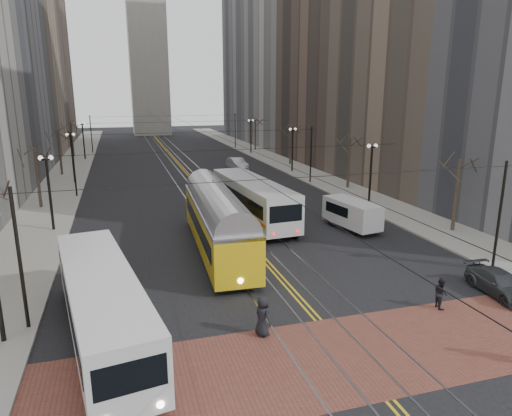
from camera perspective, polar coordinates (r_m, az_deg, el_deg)
ground at (r=23.07m, az=6.77°, el=-12.68°), size 260.00×260.00×0.00m
sidewalk_left at (r=64.96m, az=-22.36°, el=4.02°), size 5.00×140.00×0.15m
sidewalk_right at (r=68.73m, az=3.43°, el=5.58°), size 5.00×140.00×0.15m
crosswalk_band at (r=19.94m, az=11.54°, el=-17.51°), size 25.00×6.00×0.01m
streetcar_rails at (r=65.18m, az=-9.11°, el=4.88°), size 4.80×130.00×0.02m
centre_lines at (r=65.18m, az=-9.11°, el=4.89°), size 0.42×130.00×0.01m
building_left_far at (r=106.61m, az=-27.28°, el=17.91°), size 16.00×20.00×40.00m
building_right_mid at (r=73.43m, az=11.52°, el=19.13°), size 16.00×20.00×34.00m
building_right_midfar at (r=93.39m, az=6.74°, el=23.77°), size 20.00×20.00×52.00m
building_right_far at (r=110.56m, az=1.30°, el=19.22°), size 16.00×20.00×40.00m
lamp_posts at (r=48.88m, az=-6.62°, el=5.20°), size 27.60×57.20×5.60m
street_trees at (r=55.22m, az=-7.83°, el=6.20°), size 31.68×53.28×5.60m
trolley_wires at (r=54.68m, az=-7.79°, el=7.15°), size 25.96×120.00×6.60m
transit_bus at (r=20.80m, az=-18.64°, el=-11.71°), size 4.58×12.80×3.14m
streetcar at (r=30.53m, az=-4.85°, el=-2.33°), size 3.41×14.74×3.45m
rear_bus at (r=37.52m, az=-0.45°, el=0.87°), size 3.84×13.39×3.45m
cargo_van at (r=36.25m, az=11.87°, el=-0.87°), size 2.82×5.44×2.29m
sedan_grey at (r=44.49m, az=3.30°, el=1.71°), size 2.56×4.75×1.53m
sedan_silver at (r=63.51m, az=-2.37°, el=5.55°), size 2.23×5.12×1.64m
sedan_parked at (r=27.60m, az=28.20°, el=-8.31°), size 2.10×4.40×1.24m
pedestrian_a at (r=20.47m, az=0.83°, el=-13.35°), size 0.87×1.04×1.83m
pedestrian_c at (r=24.67m, az=22.09°, el=-9.82°), size 0.70×0.84×1.55m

